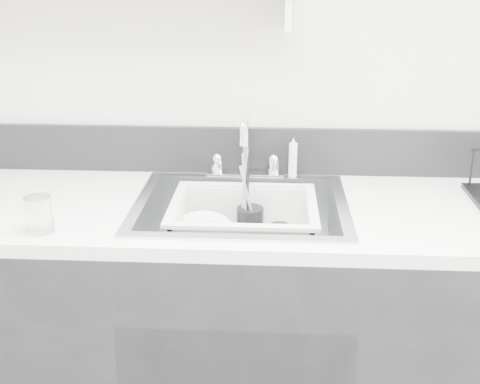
{
  "coord_description": "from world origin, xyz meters",
  "views": [
    {
      "loc": [
        0.09,
        -0.48,
        1.6
      ],
      "look_at": [
        0.0,
        1.14,
        0.98
      ],
      "focal_mm": 45.0,
      "sensor_mm": 36.0,
      "label": 1
    }
  ],
  "objects": [
    {
      "name": "sink",
      "position": [
        0.0,
        1.19,
        0.83
      ],
      "size": [
        0.64,
        0.52,
        0.2
      ],
      "primitive_type": null,
      "color": "silver",
      "rests_on": "counter_run"
    },
    {
      "name": "utensil_cup",
      "position": [
        0.02,
        1.28,
        0.83
      ],
      "size": [
        0.09,
        0.09,
        0.29
      ],
      "rotation": [
        0.0,
        0.0,
        -0.1
      ],
      "color": "black",
      "rests_on": "wash_tub"
    },
    {
      "name": "side_sprayer",
      "position": [
        0.16,
        1.44,
        0.99
      ],
      "size": [
        0.03,
        0.03,
        0.14
      ],
      "primitive_type": "cylinder",
      "color": "silver",
      "rests_on": "counter_run"
    },
    {
      "name": "plate_stack",
      "position": [
        -0.1,
        1.19,
        0.79
      ],
      "size": [
        0.24,
        0.23,
        0.09
      ],
      "rotation": [
        0.0,
        0.0,
        0.05
      ],
      "color": "white",
      "rests_on": "wash_tub"
    },
    {
      "name": "wash_tub",
      "position": [
        0.01,
        1.2,
        0.84
      ],
      "size": [
        0.51,
        0.44,
        0.17
      ],
      "primitive_type": null,
      "rotation": [
        0.0,
        0.0,
        0.2
      ],
      "color": "silver",
      "rests_on": "sink"
    },
    {
      "name": "tumbler_counter",
      "position": [
        -0.53,
        0.96,
        0.97
      ],
      "size": [
        0.09,
        0.09,
        0.1
      ],
      "primitive_type": "cylinder",
      "rotation": [
        0.0,
        0.0,
        -0.24
      ],
      "color": "white",
      "rests_on": "counter_run"
    },
    {
      "name": "counter_run",
      "position": [
        0.0,
        1.19,
        0.46
      ],
      "size": [
        3.2,
        0.62,
        0.92
      ],
      "color": "black",
      "rests_on": "ground"
    },
    {
      "name": "bowl_small",
      "position": [
        0.06,
        1.13,
        0.78
      ],
      "size": [
        0.11,
        0.11,
        0.03
      ],
      "primitive_type": "imported",
      "rotation": [
        0.0,
        0.0,
        -0.12
      ],
      "color": "white",
      "rests_on": "wash_tub"
    },
    {
      "name": "ladle",
      "position": [
        -0.05,
        1.16,
        0.8
      ],
      "size": [
        0.23,
        0.25,
        0.07
      ],
      "primitive_type": null,
      "rotation": [
        0.0,
        0.0,
        -0.86
      ],
      "color": "silver",
      "rests_on": "wash_tub"
    },
    {
      "name": "faucet",
      "position": [
        0.0,
        1.44,
        0.98
      ],
      "size": [
        0.26,
        0.18,
        0.23
      ],
      "color": "silver",
      "rests_on": "counter_run"
    },
    {
      "name": "backsplash",
      "position": [
        0.0,
        1.49,
        1.0
      ],
      "size": [
        3.2,
        0.02,
        0.16
      ],
      "primitive_type": "cube",
      "color": "black",
      "rests_on": "counter_run"
    },
    {
      "name": "tumbler_in_tub",
      "position": [
        0.12,
        1.19,
        0.81
      ],
      "size": [
        0.08,
        0.08,
        0.09
      ],
      "primitive_type": "cylinder",
      "rotation": [
        0.0,
        0.0,
        -0.28
      ],
      "color": "white",
      "rests_on": "wash_tub"
    }
  ]
}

